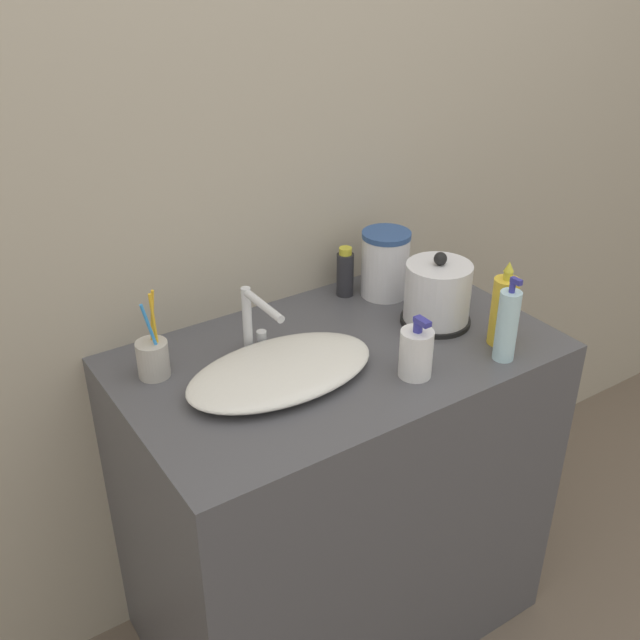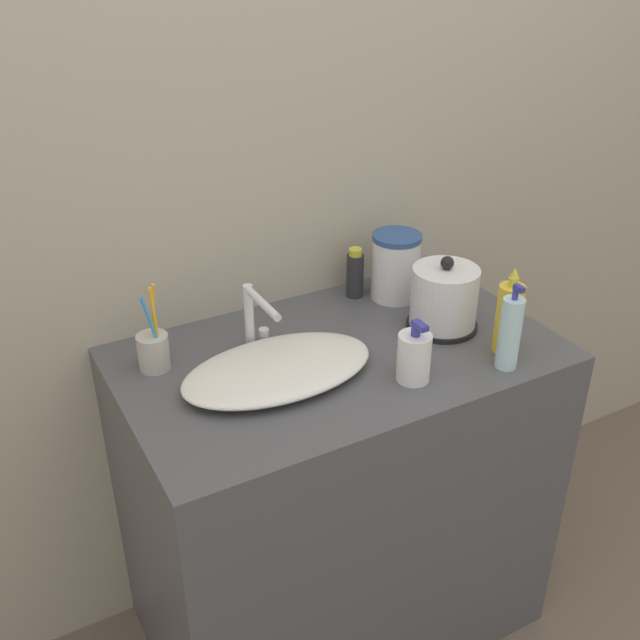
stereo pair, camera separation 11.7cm
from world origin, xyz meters
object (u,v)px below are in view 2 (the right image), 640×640
at_px(hand_cream_bottle, 509,317).
at_px(water_pitcher, 396,266).
at_px(lotion_bottle, 510,333).
at_px(mouthwash_bottle, 355,274).
at_px(faucet, 256,316).
at_px(electric_kettle, 444,300).
at_px(shampoo_bottle, 414,357).
at_px(toothbrush_cup, 154,350).

xyz_separation_m(hand_cream_bottle, water_pitcher, (-0.07, 0.35, 0.00)).
relative_size(lotion_bottle, mouthwash_bottle, 1.52).
bearing_deg(lotion_bottle, faucet, 144.91).
xyz_separation_m(faucet, mouthwash_bottle, (0.34, 0.13, -0.03)).
relative_size(electric_kettle, mouthwash_bottle, 1.40).
height_order(faucet, water_pitcher, water_pitcher).
xyz_separation_m(shampoo_bottle, water_pitcher, (0.18, 0.35, 0.03)).
height_order(lotion_bottle, shampoo_bottle, lotion_bottle).
distance_m(toothbrush_cup, shampoo_bottle, 0.57).
xyz_separation_m(toothbrush_cup, mouthwash_bottle, (0.57, 0.09, 0.02)).
relative_size(electric_kettle, shampoo_bottle, 1.29).
bearing_deg(shampoo_bottle, electric_kettle, 38.48).
bearing_deg(faucet, water_pitcher, 10.46).
distance_m(lotion_bottle, shampoo_bottle, 0.22).
height_order(electric_kettle, hand_cream_bottle, hand_cream_bottle).
bearing_deg(water_pitcher, faucet, -169.54).
bearing_deg(hand_cream_bottle, mouthwash_bottle, 111.78).
height_order(faucet, hand_cream_bottle, hand_cream_bottle).
bearing_deg(faucet, electric_kettle, -14.08).
distance_m(shampoo_bottle, hand_cream_bottle, 0.26).
bearing_deg(lotion_bottle, water_pitcher, 94.07).
distance_m(electric_kettle, mouthwash_bottle, 0.27).
height_order(lotion_bottle, hand_cream_bottle, hand_cream_bottle).
bearing_deg(shampoo_bottle, toothbrush_cup, 146.62).
bearing_deg(electric_kettle, shampoo_bottle, -141.52).
bearing_deg(mouthwash_bottle, hand_cream_bottle, -68.22).
xyz_separation_m(lotion_bottle, water_pitcher, (-0.03, 0.40, 0.00)).
xyz_separation_m(lotion_bottle, hand_cream_bottle, (0.04, 0.05, -0.00)).
distance_m(faucet, shampoo_bottle, 0.37).
bearing_deg(electric_kettle, toothbrush_cup, 166.71).
bearing_deg(toothbrush_cup, lotion_bottle, -28.33).
bearing_deg(shampoo_bottle, water_pitcher, 62.08).
bearing_deg(hand_cream_bottle, toothbrush_cup, 156.65).
height_order(hand_cream_bottle, water_pitcher, hand_cream_bottle).
xyz_separation_m(lotion_bottle, mouthwash_bottle, (-0.12, 0.46, -0.02)).
xyz_separation_m(electric_kettle, hand_cream_bottle, (0.06, -0.16, 0.01)).
bearing_deg(mouthwash_bottle, toothbrush_cup, -171.28).
distance_m(toothbrush_cup, hand_cream_bottle, 0.80).
xyz_separation_m(electric_kettle, toothbrush_cup, (-0.67, 0.16, -0.03)).
bearing_deg(lotion_bottle, electric_kettle, 94.57).
relative_size(lotion_bottle, water_pitcher, 1.17).
distance_m(shampoo_bottle, water_pitcher, 0.39).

